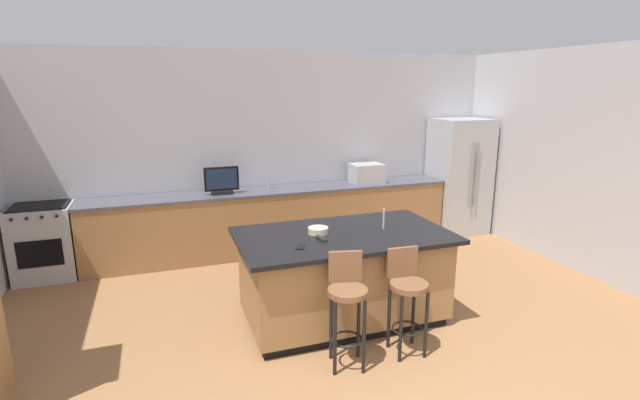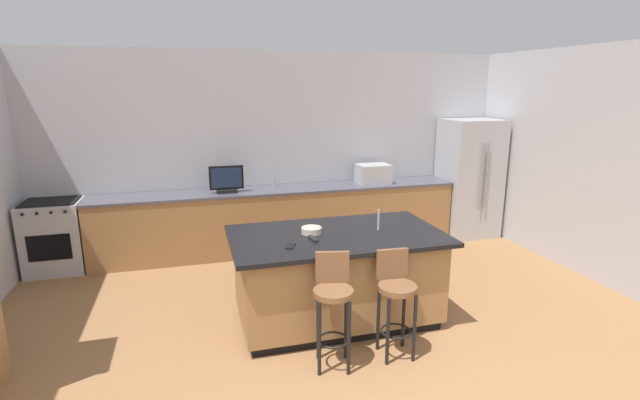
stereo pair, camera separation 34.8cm
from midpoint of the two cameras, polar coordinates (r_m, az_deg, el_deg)
wall_back at (r=7.00m, az=-3.56°, el=6.10°), size 7.43×0.12×2.86m
wall_right at (r=6.72m, az=32.36°, el=3.66°), size 0.12×5.12×2.86m
counter_back at (r=6.82m, az=-3.32°, el=-2.39°), size 5.24×0.62×0.92m
kitchen_island at (r=4.81m, az=4.16°, el=-9.35°), size 2.12×1.21×0.93m
refrigerator at (r=7.87m, az=19.01°, el=2.55°), size 0.84×0.77×1.86m
range_oven at (r=6.86m, az=-28.49°, el=-3.94°), size 0.71×0.63×0.94m
microwave at (r=7.12m, az=7.96°, el=3.19°), size 0.48×0.36×0.29m
tv_monitor at (r=6.51m, az=-9.90°, el=2.38°), size 0.47×0.16×0.38m
sink_faucet_back at (r=6.76m, az=-4.23°, el=2.52°), size 0.02×0.02×0.24m
sink_faucet_island at (r=4.78m, az=9.26°, el=-2.43°), size 0.02×0.02×0.22m
bar_stool_left at (r=4.02m, az=4.15°, el=-12.24°), size 0.35×0.37×1.00m
bar_stool_right at (r=4.26m, az=11.64°, el=-11.34°), size 0.34×0.35×0.96m
fruit_bowl at (r=4.64m, az=1.10°, el=-3.76°), size 0.20×0.20×0.06m
cell_phone at (r=4.28m, az=-1.29°, el=-5.70°), size 0.13×0.17×0.01m
tv_remote at (r=4.46m, az=1.40°, el=-4.79°), size 0.07×0.17×0.02m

